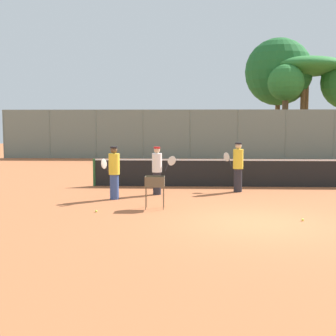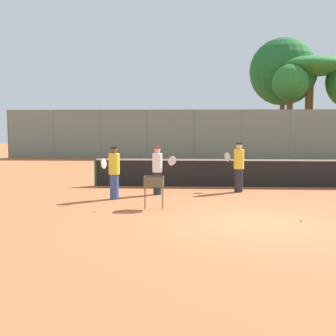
% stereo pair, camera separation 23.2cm
% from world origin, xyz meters
% --- Properties ---
extents(ground_plane, '(80.00, 80.00, 0.00)m').
position_xyz_m(ground_plane, '(0.00, 0.00, 0.00)').
color(ground_plane, '#B26038').
extents(tennis_net, '(10.98, 0.10, 1.07)m').
position_xyz_m(tennis_net, '(0.00, 6.54, 0.56)').
color(tennis_net, '#26592D').
rests_on(tennis_net, ground_plane).
extents(back_fence, '(28.70, 0.08, 3.29)m').
position_xyz_m(back_fence, '(0.00, 19.92, 1.65)').
color(back_fence, slate).
rests_on(back_fence, ground_plane).
extents(tree_0, '(3.66, 3.66, 7.28)m').
position_xyz_m(tree_0, '(6.95, 24.50, 6.61)').
color(tree_0, brown).
rests_on(tree_0, ground_plane).
extents(tree_3, '(5.19, 5.19, 8.92)m').
position_xyz_m(tree_3, '(5.29, 25.62, 6.30)').
color(tree_3, brown).
rests_on(tree_3, ground_plane).
extents(tree_4, '(5.88, 5.88, 7.36)m').
position_xyz_m(tree_4, '(7.22, 24.93, 6.51)').
color(tree_4, brown).
rests_on(tree_4, ground_plane).
extents(tree_5, '(2.62, 2.62, 6.59)m').
position_xyz_m(tree_5, '(5.31, 22.87, 5.14)').
color(tree_5, brown).
rests_on(tree_5, ground_plane).
extents(player_white_outfit, '(0.87, 0.39, 1.66)m').
position_xyz_m(player_white_outfit, '(-2.83, 4.48, 0.86)').
color(player_white_outfit, '#26262D').
rests_on(player_white_outfit, ground_plane).
extents(player_red_cap, '(0.53, 0.84, 1.73)m').
position_xyz_m(player_red_cap, '(-4.17, 3.45, 0.90)').
color(player_red_cap, '#334C8C').
rests_on(player_red_cap, ground_plane).
extents(player_yellow_shirt, '(0.72, 0.72, 1.78)m').
position_xyz_m(player_yellow_shirt, '(0.02, 5.22, 0.92)').
color(player_yellow_shirt, '#26262D').
rests_on(player_yellow_shirt, ground_plane).
extents(ball_cart, '(0.56, 0.41, 0.95)m').
position_xyz_m(ball_cart, '(-2.75, 1.88, 0.72)').
color(ball_cart, brown).
rests_on(ball_cart, ground_plane).
extents(tennis_ball_0, '(0.07, 0.07, 0.07)m').
position_xyz_m(tennis_ball_0, '(-4.34, 1.25, 0.03)').
color(tennis_ball_0, '#D1E54C').
rests_on(tennis_ball_0, ground_plane).
extents(tennis_ball_2, '(0.07, 0.07, 0.07)m').
position_xyz_m(tennis_ball_2, '(1.16, 0.33, 0.03)').
color(tennis_ball_2, '#D1E54C').
rests_on(tennis_ball_2, ground_plane).
extents(parked_car, '(4.20, 1.70, 1.60)m').
position_xyz_m(parked_car, '(-5.68, 23.32, 0.66)').
color(parked_car, white).
rests_on(parked_car, ground_plane).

